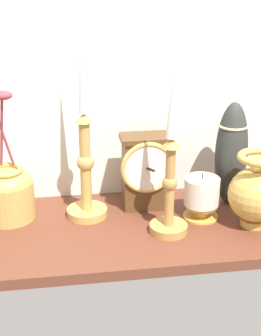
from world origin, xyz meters
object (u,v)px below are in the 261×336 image
object	(u,v)px
tall_ceramic_vase	(231,154)
pillar_candle_front	(202,196)
candlestick_tall_left	(85,161)
mantel_clock	(145,171)
brass_vase_bulbous	(255,192)
candlestick_tall_center	(170,180)
brass_vase_jar	(7,190)

from	to	relation	value
tall_ceramic_vase	pillar_candle_front	bearing A→B (deg)	-142.99
candlestick_tall_left	pillar_candle_front	xyz separation A→B (cm)	(26.14, -4.61, -8.20)
mantel_clock	brass_vase_bulbous	distance (cm)	25.74
candlestick_tall_left	pillar_candle_front	distance (cm)	27.78
candlestick_tall_left	brass_vase_bulbous	distance (cm)	38.48
mantel_clock	brass_vase_bulbous	world-z (taller)	mantel_clock
mantel_clock	tall_ceramic_vase	bearing A→B (deg)	-0.68
candlestick_tall_center	pillar_candle_front	bearing A→B (deg)	32.65
brass_vase_jar	tall_ceramic_vase	distance (cm)	53.08
candlestick_tall_left	brass_vase_bulbous	size ratio (longest dim) A/B	2.66
brass_vase_bulbous	pillar_candle_front	xyz separation A→B (cm)	(-10.58, 5.56, -2.80)
brass_vase_bulbous	tall_ceramic_vase	bearing A→B (deg)	98.86
brass_vase_jar	pillar_candle_front	distance (cm)	44.54
mantel_clock	candlestick_tall_left	size ratio (longest dim) A/B	0.39
mantel_clock	tall_ceramic_vase	size ratio (longest dim) A/B	0.71
mantel_clock	brass_vase_jar	bearing A→B (deg)	-179.12
candlestick_tall_left	tall_ceramic_vase	bearing A→B (deg)	3.20
brass_vase_bulbous	tall_ceramic_vase	world-z (taller)	tall_ceramic_vase
candlestick_tall_left	mantel_clock	bearing A→B (deg)	8.77
candlestick_tall_center	tall_ceramic_vase	bearing A→B (deg)	34.86
tall_ceramic_vase	candlestick_tall_center	bearing A→B (deg)	-145.14
candlestick_tall_center	brass_vase_jar	bearing A→B (deg)	161.18
brass_vase_bulbous	tall_ceramic_vase	distance (cm)	13.09
candlestick_tall_center	brass_vase_jar	distance (cm)	37.57
mantel_clock	tall_ceramic_vase	xyz separation A→B (cm)	(20.65, -0.24, 3.27)
pillar_candle_front	brass_vase_jar	bearing A→B (deg)	171.87
candlestick_tall_center	tall_ceramic_vase	world-z (taller)	candlestick_tall_center
mantel_clock	candlestick_tall_center	bearing A→B (deg)	-76.15
mantel_clock	candlestick_tall_center	distance (cm)	13.17
brass_vase_jar	tall_ceramic_vase	size ratio (longest dim) A/B	1.26
brass_vase_bulbous	pillar_candle_front	bearing A→B (deg)	152.29
pillar_candle_front	candlestick_tall_left	bearing A→B (deg)	170.01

